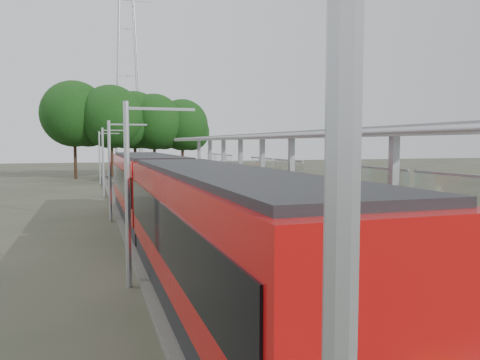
% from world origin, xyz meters
% --- Properties ---
extents(trackbed, '(3.00, 70.00, 0.24)m').
position_xyz_m(trackbed, '(-4.50, 20.00, 0.12)').
color(trackbed, '#59544C').
rests_on(trackbed, ground).
extents(platform, '(6.00, 50.00, 1.00)m').
position_xyz_m(platform, '(0.00, 20.00, 0.50)').
color(platform, gray).
rests_on(platform, ground).
extents(tactile_strip, '(0.60, 50.00, 0.02)m').
position_xyz_m(tactile_strip, '(-2.55, 20.00, 1.01)').
color(tactile_strip, gold).
rests_on(tactile_strip, platform).
extents(end_fence, '(6.00, 0.10, 1.20)m').
position_xyz_m(end_fence, '(0.00, 44.95, 1.60)').
color(end_fence, '#9EA0A5').
rests_on(end_fence, platform).
extents(train, '(2.74, 27.60, 3.62)m').
position_xyz_m(train, '(-4.50, 10.70, 2.05)').
color(train, black).
rests_on(train, ground).
extents(canopy, '(3.27, 38.00, 3.66)m').
position_xyz_m(canopy, '(1.61, 16.19, 4.20)').
color(canopy, '#9EA0A5').
rests_on(canopy, platform).
extents(pylon, '(8.00, 4.00, 38.00)m').
position_xyz_m(pylon, '(-1.00, 73.00, 19.00)').
color(pylon, '#9EA0A5').
rests_on(pylon, ground).
extents(tree_cluster, '(20.34, 10.58, 11.47)m').
position_xyz_m(tree_cluster, '(-2.80, 51.99, 7.13)').
color(tree_cluster, '#382316').
rests_on(tree_cluster, ground).
extents(catenary_masts, '(2.08, 48.16, 5.40)m').
position_xyz_m(catenary_masts, '(-6.22, 19.00, 2.91)').
color(catenary_masts, '#9EA0A5').
rests_on(catenary_masts, ground).
extents(bench_mid, '(1.12, 1.67, 1.10)m').
position_xyz_m(bench_mid, '(2.38, 19.69, 1.58)').
color(bench_mid, '#0E0F46').
rests_on(bench_mid, platform).
extents(bench_far, '(0.83, 1.64, 1.07)m').
position_xyz_m(bench_far, '(2.61, 32.08, 1.57)').
color(bench_far, '#0E0F46').
rests_on(bench_far, platform).
extents(info_pillar_near, '(0.44, 0.44, 1.96)m').
position_xyz_m(info_pillar_near, '(0.87, 7.01, 1.85)').
color(info_pillar_near, beige).
rests_on(info_pillar_near, platform).
extents(info_pillar_far, '(0.37, 0.37, 1.63)m').
position_xyz_m(info_pillar_far, '(0.39, 27.24, 1.71)').
color(info_pillar_far, beige).
rests_on(info_pillar_far, platform).
extents(litter_bin, '(0.48, 0.48, 0.92)m').
position_xyz_m(litter_bin, '(2.04, 19.48, 1.46)').
color(litter_bin, '#9EA0A5').
rests_on(litter_bin, platform).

